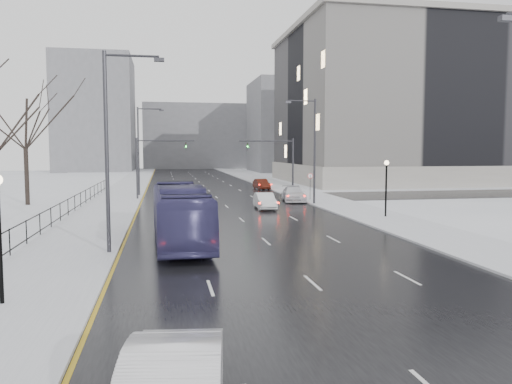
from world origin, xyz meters
TOP-DOWN VIEW (x-y plane):
  - road at (0.00, 60.00)m, footprint 16.00×150.00m
  - cross_road at (0.00, 48.00)m, footprint 130.00×10.00m
  - sidewalk_left at (-10.50, 60.00)m, footprint 5.00×150.00m
  - sidewalk_right at (10.50, 60.00)m, footprint 5.00×150.00m
  - park_strip at (-20.00, 60.00)m, footprint 14.00×150.00m
  - tree_park_e at (-18.20, 44.00)m, footprint 9.45×9.45m
  - iron_fence at (-13.00, 30.00)m, footprint 0.06×70.00m
  - streetlight_r_mid at (8.17, 40.00)m, footprint 2.95×0.25m
  - streetlight_l_near at (-8.17, 20.00)m, footprint 2.95×0.25m
  - streetlight_l_far at (-8.17, 52.00)m, footprint 2.95×0.25m
  - lamppost_r_mid at (11.00, 30.00)m, footprint 0.36×0.36m
  - mast_signal_right at (7.33, 48.00)m, footprint 6.10×0.33m
  - mast_signal_left at (-7.33, 48.00)m, footprint 6.10×0.33m
  - no_uturn_sign at (9.20, 44.00)m, footprint 0.60×0.06m
  - civic_building at (35.00, 72.00)m, footprint 41.00×31.00m
  - bldg_far_right at (28.00, 115.00)m, footprint 24.00×20.00m
  - bldg_far_left at (-22.00, 125.00)m, footprint 18.00×22.00m
  - bldg_far_center at (4.00, 140.00)m, footprint 30.00×18.00m
  - bus at (-4.80, 22.38)m, footprint 3.09×11.77m
  - sedan_center_near at (-2.77, 33.17)m, footprint 1.97×4.26m
  - sedan_right_near at (3.04, 37.27)m, footprint 1.62×4.37m
  - sedan_right_far at (7.20, 43.13)m, footprint 2.78×5.43m
  - sedan_right_distant at (7.06, 59.12)m, footprint 1.73×4.22m

SIDE VIEW (x-z plane):
  - tree_park_e at x=-18.20m, z-range -6.75..6.75m
  - road at x=0.00m, z-range 0.00..0.04m
  - cross_road at x=0.00m, z-range 0.00..0.04m
  - park_strip at x=-20.00m, z-range 0.00..0.12m
  - sidewalk_left at x=-10.50m, z-range 0.00..0.16m
  - sidewalk_right at x=10.50m, z-range 0.00..0.16m
  - sedan_right_distant at x=7.06m, z-range 0.04..1.40m
  - sedan_center_near at x=-2.77m, z-range 0.04..1.45m
  - sedan_right_near at x=3.04m, z-range 0.04..1.47m
  - sedan_right_far at x=7.20m, z-range 0.04..1.55m
  - iron_fence at x=-13.00m, z-range 0.26..1.56m
  - bus at x=-4.80m, z-range 0.04..3.30m
  - no_uturn_sign at x=9.20m, z-range 0.95..3.65m
  - lamppost_r_mid at x=11.00m, z-range 0.80..5.08m
  - mast_signal_right at x=7.33m, z-range 0.86..7.36m
  - mast_signal_left at x=-7.33m, z-range 0.86..7.36m
  - streetlight_r_mid at x=8.17m, z-range 0.62..10.62m
  - streetlight_l_near at x=-8.17m, z-range 0.62..10.62m
  - streetlight_l_far at x=-8.17m, z-range 0.62..10.62m
  - bldg_far_center at x=4.00m, z-range 0.00..18.00m
  - bldg_far_right at x=28.00m, z-range 0.00..22.00m
  - civic_building at x=35.00m, z-range -1.19..23.61m
  - bldg_far_left at x=-22.00m, z-range 0.00..28.00m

